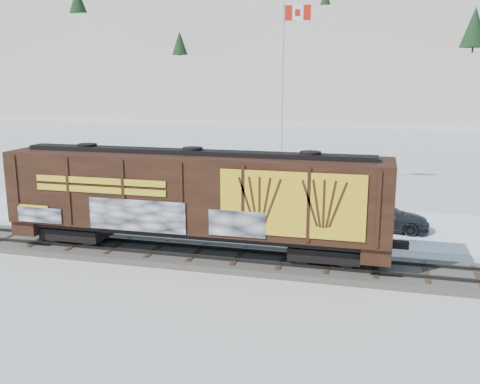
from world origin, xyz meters
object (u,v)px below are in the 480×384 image
(flagpole, at_px, (283,123))
(car_white, at_px, (259,202))
(car_silver, at_px, (132,199))
(hopper_railcar, at_px, (194,195))
(car_dark, at_px, (381,216))

(flagpole, bearing_deg, car_white, -91.21)
(car_silver, relative_size, car_white, 1.00)
(flagpole, height_order, car_white, flagpole)
(hopper_railcar, height_order, flagpole, flagpole)
(flagpole, relative_size, car_dark, 2.57)
(car_silver, distance_m, car_white, 7.77)
(car_white, distance_m, car_dark, 7.18)
(car_white, relative_size, car_dark, 0.96)
(car_silver, xyz_separation_m, car_white, (7.65, 1.37, -0.03))
(flagpole, bearing_deg, car_silver, -132.85)
(flagpole, distance_m, car_dark, 11.58)
(car_silver, bearing_deg, car_dark, -78.20)
(hopper_railcar, distance_m, car_dark, 11.05)
(hopper_railcar, bearing_deg, car_silver, 133.29)
(car_dark, bearing_deg, car_silver, 95.07)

